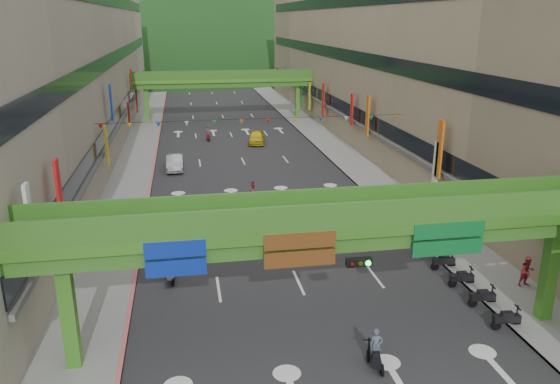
{
  "coord_description": "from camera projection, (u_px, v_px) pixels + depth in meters",
  "views": [
    {
      "loc": [
        -5.89,
        -15.13,
        14.18
      ],
      "look_at": [
        0.0,
        18.0,
        3.5
      ],
      "focal_mm": 35.0,
      "sensor_mm": 36.0,
      "label": 1
    }
  ],
  "objects": [
    {
      "name": "sidewalk_right",
      "position": [
        322.0,
        137.0,
        68.21
      ],
      "size": [
        4.0,
        140.0,
        0.15
      ],
      "primitive_type": "cube",
      "color": "gray",
      "rests_on": "ground"
    },
    {
      "name": "car_yellow",
      "position": [
        257.0,
        137.0,
        64.92
      ],
      "size": [
        2.55,
        4.75,
        1.54
      ],
      "primitive_type": "imported",
      "rotation": [
        0.0,
        0.0,
        -0.17
      ],
      "color": "yellow",
      "rests_on": "ground"
    },
    {
      "name": "bunting_string",
      "position": [
        255.0,
        122.0,
        45.82
      ],
      "size": [
        26.0,
        0.36,
        0.47
      ],
      "color": "black",
      "rests_on": "ground"
    },
    {
      "name": "hill_right",
      "position": [
        269.0,
        61.0,
        192.56
      ],
      "size": [
        208.0,
        176.0,
        128.0
      ],
      "primitive_type": "ellipsoid",
      "color": "#1C4419",
      "rests_on": "ground"
    },
    {
      "name": "curb_right",
      "position": [
        307.0,
        138.0,
        67.89
      ],
      "size": [
        0.2,
        140.0,
        0.18
      ],
      "primitive_type": "cube",
      "color": "gray",
      "rests_on": "ground"
    },
    {
      "name": "pedestrian_dark",
      "position": [
        439.0,
        215.0,
        38.9
      ],
      "size": [
        1.08,
        0.57,
        1.76
      ],
      "primitive_type": "imported",
      "rotation": [
        0.0,
        0.0,
        0.14
      ],
      "color": "black",
      "rests_on": "ground"
    },
    {
      "name": "scooter_rider_far",
      "position": [
        208.0,
        133.0,
        66.34
      ],
      "size": [
        0.84,
        1.6,
        1.96
      ],
      "color": "maroon",
      "rests_on": "ground"
    },
    {
      "name": "pedestrian_blue",
      "position": [
        410.0,
        212.0,
        39.17
      ],
      "size": [
        1.01,
        0.82,
        1.87
      ],
      "primitive_type": "imported",
      "rotation": [
        0.0,
        0.0,
        2.79
      ],
      "color": "#2D3550",
      "rests_on": "ground"
    },
    {
      "name": "curb_left",
      "position": [
        158.0,
        143.0,
        64.85
      ],
      "size": [
        0.2,
        140.0,
        0.18
      ],
      "primitive_type": "cube",
      "color": "#CC5959",
      "rests_on": "ground"
    },
    {
      "name": "parked_scooter_row",
      "position": [
        462.0,
        278.0,
        30.17
      ],
      "size": [
        1.6,
        9.36,
        1.08
      ],
      "color": "black",
      "rests_on": "ground"
    },
    {
      "name": "building_row_left",
      "position": [
        61.0,
        64.0,
        60.37
      ],
      "size": [
        12.8,
        95.0,
        19.0
      ],
      "color": "#9E937F",
      "rests_on": "ground"
    },
    {
      "name": "overpass_near",
      "position": [
        354.0,
        241.0,
        23.11
      ],
      "size": [
        28.0,
        12.27,
        7.1
      ],
      "color": "#4C9E2D",
      "rests_on": "ground"
    },
    {
      "name": "overpass_far",
      "position": [
        223.0,
        83.0,
        78.84
      ],
      "size": [
        28.0,
        2.2,
        7.1
      ],
      "color": "#4C9E2D",
      "rests_on": "ground"
    },
    {
      "name": "car_silver",
      "position": [
        175.0,
        163.0,
        53.51
      ],
      "size": [
        1.6,
        4.51,
        1.48
      ],
      "primitive_type": "imported",
      "rotation": [
        0.0,
        0.0,
        0.01
      ],
      "color": "#B0B1B9",
      "rests_on": "ground"
    },
    {
      "name": "scooter_rider_near",
      "position": [
        376.0,
        351.0,
        22.98
      ],
      "size": [
        0.71,
        1.58,
        1.86
      ],
      "color": "black",
      "rests_on": "ground"
    },
    {
      "name": "building_row_right",
      "position": [
        386.0,
        60.0,
        66.69
      ],
      "size": [
        12.8,
        95.0,
        19.0
      ],
      "color": "gray",
      "rests_on": "ground"
    },
    {
      "name": "pedestrian_red",
      "position": [
        527.0,
        274.0,
        29.88
      ],
      "size": [
        0.89,
        0.73,
        1.72
      ],
      "primitive_type": "imported",
      "rotation": [
        0.0,
        0.0,
        0.1
      ],
      "color": "#A92C32",
      "rests_on": "ground"
    },
    {
      "name": "hill_left",
      "position": [
        151.0,
        68.0,
        167.11
      ],
      "size": [
        168.0,
        140.0,
        112.0
      ],
      "primitive_type": "ellipsoid",
      "color": "#1C4419",
      "rests_on": "ground"
    },
    {
      "name": "road_slab",
      "position": [
        234.0,
        141.0,
        66.39
      ],
      "size": [
        18.0,
        140.0,
        0.02
      ],
      "primitive_type": "cube",
      "color": "#28282B",
      "rests_on": "ground"
    },
    {
      "name": "scooter_rider_left",
      "position": [
        171.0,
        266.0,
        30.63
      ],
      "size": [
        0.96,
        1.6,
        1.91
      ],
      "color": "gray",
      "rests_on": "ground"
    },
    {
      "name": "scooter_rider_mid",
      "position": [
        253.0,
        192.0,
        43.89
      ],
      "size": [
        0.79,
        1.6,
        1.85
      ],
      "color": "black",
      "rests_on": "ground"
    },
    {
      "name": "sidewalk_left",
      "position": [
        141.0,
        144.0,
        64.54
      ],
      "size": [
        4.0,
        140.0,
        0.15
      ],
      "primitive_type": "cube",
      "color": "gray",
      "rests_on": "ground"
    }
  ]
}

